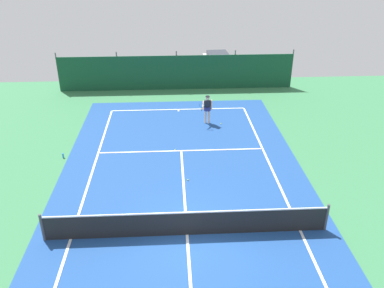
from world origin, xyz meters
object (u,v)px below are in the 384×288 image
object	(u,v)px
tennis_ball_by_sideline	(188,180)
water_bottle	(63,156)
tennis_ball_near_player	(175,150)
tennis_ball_midcourt	(221,124)
parked_car	(218,63)
tennis_player	(207,107)
tennis_net	(187,223)

from	to	relation	value
tennis_ball_by_sideline	water_bottle	size ratio (longest dim) A/B	0.28
tennis_ball_near_player	tennis_ball_midcourt	world-z (taller)	same
tennis_ball_by_sideline	parked_car	xyz separation A→B (m)	(3.07, 15.61, 0.81)
tennis_player	tennis_net	bearing A→B (deg)	90.59
tennis_ball_midcourt	tennis_ball_near_player	bearing A→B (deg)	-131.38
tennis_player	tennis_ball_midcourt	bearing A→B (deg)	174.87
water_bottle	tennis_ball_near_player	bearing A→B (deg)	4.93
tennis_ball_near_player	tennis_ball_by_sideline	xyz separation A→B (m)	(0.52, -2.87, 0.00)
tennis_player	tennis_ball_near_player	xyz separation A→B (m)	(-1.91, -3.26, -0.93)
parked_car	tennis_ball_near_player	bearing A→B (deg)	70.73
tennis_player	parked_car	size ratio (longest dim) A/B	0.38
tennis_ball_near_player	tennis_ball_midcourt	distance (m)	4.07
parked_car	tennis_net	bearing A→B (deg)	76.81
tennis_net	tennis_player	distance (m)	9.89
tennis_ball_midcourt	tennis_ball_by_sideline	xyz separation A→B (m)	(-2.17, -5.92, 0.00)
tennis_ball_by_sideline	water_bottle	world-z (taller)	water_bottle
tennis_net	tennis_ball_near_player	size ratio (longest dim) A/B	153.33
tennis_player	parked_car	distance (m)	9.62
tennis_ball_near_player	tennis_player	bearing A→B (deg)	59.63
tennis_ball_near_player	water_bottle	xyz separation A→B (m)	(-5.42, -0.47, 0.09)
tennis_ball_near_player	tennis_ball_by_sideline	world-z (taller)	same
tennis_player	tennis_ball_by_sideline	xyz separation A→B (m)	(-1.39, -6.13, -0.93)
tennis_ball_near_player	tennis_ball_by_sideline	size ratio (longest dim) A/B	1.00
parked_car	water_bottle	distance (m)	16.00
tennis_net	tennis_ball_near_player	world-z (taller)	tennis_net
tennis_net	water_bottle	bearing A→B (deg)	133.59
tennis_net	water_bottle	world-z (taller)	tennis_net
tennis_player	tennis_ball_near_player	distance (m)	3.89
tennis_ball_midcourt	tennis_ball_by_sideline	size ratio (longest dim) A/B	1.00
tennis_ball_near_player	tennis_ball_by_sideline	distance (m)	2.92
tennis_ball_near_player	water_bottle	distance (m)	5.44
tennis_ball_near_player	parked_car	distance (m)	13.26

